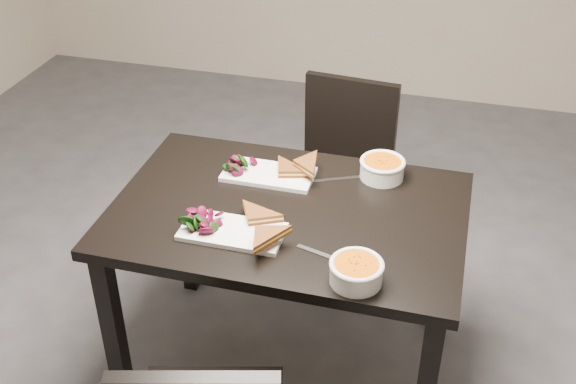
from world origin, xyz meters
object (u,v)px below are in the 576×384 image
object	(u,v)px
table	(288,232)
soup_bowl_far	(382,168)
plate_far	(269,174)
soup_bowl_near	(356,271)
chair_far	(342,164)
plate_near	(232,232)

from	to	relation	value
table	soup_bowl_far	bearing A→B (deg)	45.91
table	plate_far	world-z (taller)	plate_far
soup_bowl_near	soup_bowl_far	bearing A→B (deg)	91.43
plate_far	soup_bowl_near	bearing A→B (deg)	-50.03
chair_far	plate_far	xyz separation A→B (m)	(-0.16, -0.59, 0.27)
chair_far	soup_bowl_far	size ratio (longest dim) A/B	5.15
table	plate_near	xyz separation A→B (m)	(-0.14, -0.18, 0.11)
plate_near	plate_far	bearing A→B (deg)	87.78
soup_bowl_far	soup_bowl_near	bearing A→B (deg)	-88.57
chair_far	plate_far	world-z (taller)	chair_far
table	plate_far	size ratio (longest dim) A/B	3.63
table	chair_far	size ratio (longest dim) A/B	1.41
table	plate_far	bearing A→B (deg)	123.73
chair_far	soup_bowl_near	xyz separation A→B (m)	(0.25, -1.08, 0.31)
chair_far	table	bearing A→B (deg)	-87.75
chair_far	soup_bowl_far	distance (m)	0.62
plate_far	table	bearing A→B (deg)	-56.27
plate_near	plate_far	distance (m)	0.37
plate_far	soup_bowl_far	xyz separation A→B (m)	(0.40, 0.10, 0.03)
plate_far	plate_near	bearing A→B (deg)	-92.22
table	soup_bowl_far	world-z (taller)	soup_bowl_far
chair_far	plate_near	world-z (taller)	chair_far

